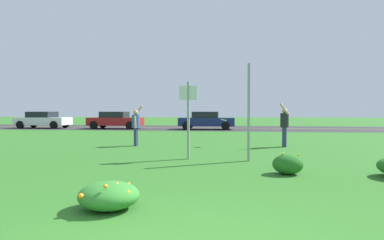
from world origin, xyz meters
The scene contains 13 objects.
ground_plane centered at (0.00, 12.01, 0.00)m, with size 120.00×120.00×0.00m, color #2D6B23.
highway_strip centered at (0.00, 24.01, 0.00)m, with size 120.00×8.58×0.01m, color #2D2D30.
highway_center_stripe centered at (0.00, 24.01, 0.01)m, with size 120.00×0.16×0.00m, color yellow.
daylily_clump_mid_left centered at (-1.35, 1.94, 0.21)m, with size 0.93×0.84×0.46m.
daylily_clump_front_right centered at (1.82, 4.88, 0.24)m, with size 0.71×0.64×0.51m.
sign_post_near_path centered at (-0.82, 6.81, 1.46)m, with size 0.56×0.10×2.40m.
sign_post_by_roadside centered at (1.01, 6.66, 1.45)m, with size 0.07×0.10×2.90m.
person_thrower_blue_shirt centered at (-3.53, 10.03, 0.92)m, with size 0.41×0.50×1.74m.
person_catcher_dark_shirt centered at (2.71, 10.43, 0.97)m, with size 0.42×0.50×1.83m.
frisbee_white centered at (0.19, 10.36, 1.12)m, with size 0.25×0.24×0.10m.
car_white_leftmost centered at (-15.86, 22.08, 0.74)m, with size 4.50×2.00×1.45m.
car_red_center_left centered at (-9.22, 22.08, 0.74)m, with size 4.50×2.00×1.45m.
car_navy_center_right centered at (-1.45, 22.08, 0.74)m, with size 4.50×2.00×1.45m.
Camera 1 is at (0.46, -2.36, 1.48)m, focal length 28.02 mm.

